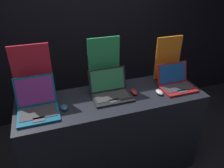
{
  "coord_description": "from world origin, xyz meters",
  "views": [
    {
      "loc": [
        -0.59,
        -1.42,
        2.15
      ],
      "look_at": [
        -0.01,
        0.3,
        1.14
      ],
      "focal_mm": 35.0,
      "sensor_mm": 36.0,
      "label": 1
    }
  ],
  "objects": [
    {
      "name": "promo_stand_middle",
      "position": [
        -0.01,
        0.54,
        1.25
      ],
      "size": [
        0.33,
        0.07,
        0.54
      ],
      "color": "black",
      "rests_on": "display_counter"
    },
    {
      "name": "laptop_front",
      "position": [
        -0.71,
        0.29,
        1.05
      ],
      "size": [
        0.35,
        0.36,
        0.29
      ],
      "color": "#0F5170",
      "rests_on": "display_counter"
    },
    {
      "name": "wall_back",
      "position": [
        0.0,
        1.57,
        1.4
      ],
      "size": [
        8.0,
        0.05,
        2.8
      ],
      "color": "black",
      "rests_on": "ground_plane"
    },
    {
      "name": "laptop_middle",
      "position": [
        -0.01,
        0.33,
        1.05
      ],
      "size": [
        0.38,
        0.31,
        0.25
      ],
      "color": "black",
      "rests_on": "display_counter"
    },
    {
      "name": "mouse_middle",
      "position": [
        0.22,
        0.3,
        1.01
      ],
      "size": [
        0.06,
        0.12,
        0.04
      ],
      "color": "maroon",
      "rests_on": "display_counter"
    },
    {
      "name": "display_counter",
      "position": [
        0.0,
        0.3,
        0.49
      ],
      "size": [
        1.85,
        0.6,
        0.99
      ],
      "color": "black",
      "rests_on": "ground_plane"
    },
    {
      "name": "promo_stand_front",
      "position": [
        -0.71,
        0.53,
        1.25
      ],
      "size": [
        0.35,
        0.07,
        0.54
      ],
      "color": "black",
      "rests_on": "display_counter"
    },
    {
      "name": "mouse_front",
      "position": [
        -0.48,
        0.25,
        1.01
      ],
      "size": [
        0.06,
        0.09,
        0.04
      ],
      "color": "navy",
      "rests_on": "display_counter"
    },
    {
      "name": "promo_stand_back",
      "position": [
        0.69,
        0.48,
        1.23
      ],
      "size": [
        0.3,
        0.07,
        0.49
      ],
      "color": "black",
      "rests_on": "display_counter"
    },
    {
      "name": "laptop_back",
      "position": [
        0.69,
        0.27,
        1.05
      ],
      "size": [
        0.35,
        0.29,
        0.24
      ],
      "color": "maroon",
      "rests_on": "display_counter"
    },
    {
      "name": "mouse_back",
      "position": [
        0.47,
        0.21,
        1.01
      ],
      "size": [
        0.06,
        0.11,
        0.04
      ],
      "color": "#B2B2B7",
      "rests_on": "display_counter"
    }
  ]
}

